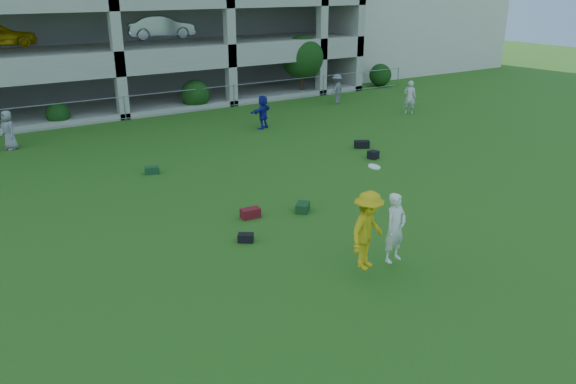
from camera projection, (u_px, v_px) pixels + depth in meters
ground at (388, 283)px, 12.63m from camera, size 100.00×100.00×0.00m
stucco_building at (370, 1)px, 44.58m from camera, size 16.00×14.00×10.00m
bystander_c at (9, 130)px, 22.52m from camera, size 0.71×0.89×1.59m
bystander_d at (263, 112)px, 25.78m from camera, size 1.48×1.03×1.54m
bystander_e at (410, 97)px, 28.70m from camera, size 0.72×0.72×1.70m
bystander_f at (337, 89)px, 31.11m from camera, size 1.21×0.99×1.63m
bag_red_a at (250, 213)px, 16.11m from camera, size 0.57×0.34×0.28m
bag_black_b at (246, 238)px, 14.62m from camera, size 0.47×0.43×0.22m
bag_green_c at (303, 207)px, 16.54m from camera, size 0.60×0.60×0.26m
crate_d at (373, 155)px, 21.52m from camera, size 0.42×0.42×0.30m
bag_black_e at (362, 144)px, 22.92m from camera, size 0.67×0.56×0.30m
bag_green_g at (152, 170)px, 19.83m from camera, size 0.57×0.44×0.25m
frisbee_contest at (374, 230)px, 12.56m from camera, size 1.89×1.06×2.45m
fence at (125, 108)px, 27.41m from camera, size 36.06×0.06×1.20m
shrub_row at (204, 79)px, 29.96m from camera, size 34.38×2.52×3.50m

